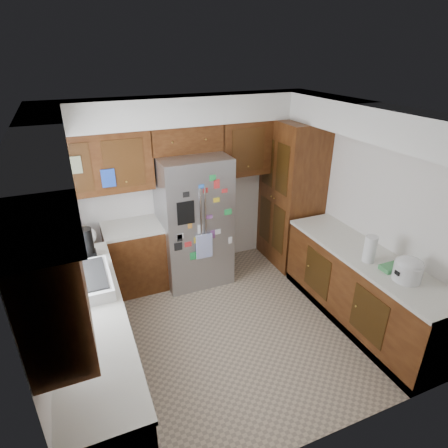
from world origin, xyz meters
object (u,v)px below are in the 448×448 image
(fridge, at_px, (194,220))
(rice_cooker, at_px, (408,269))
(paper_towel, at_px, (370,249))
(pantry, at_px, (291,194))

(fridge, xyz_separation_m, rice_cooker, (1.50, -2.22, 0.15))
(rice_cooker, xyz_separation_m, paper_towel, (-0.10, 0.43, 0.02))
(pantry, relative_size, fridge, 1.19)
(pantry, distance_m, rice_cooker, 2.17)
(fridge, xyz_separation_m, paper_towel, (1.40, -1.79, 0.17))
(pantry, xyz_separation_m, fridge, (-1.50, 0.05, -0.17))
(rice_cooker, height_order, paper_towel, paper_towel)
(paper_towel, bearing_deg, pantry, 86.84)
(rice_cooker, distance_m, paper_towel, 0.45)
(rice_cooker, relative_size, paper_towel, 0.97)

